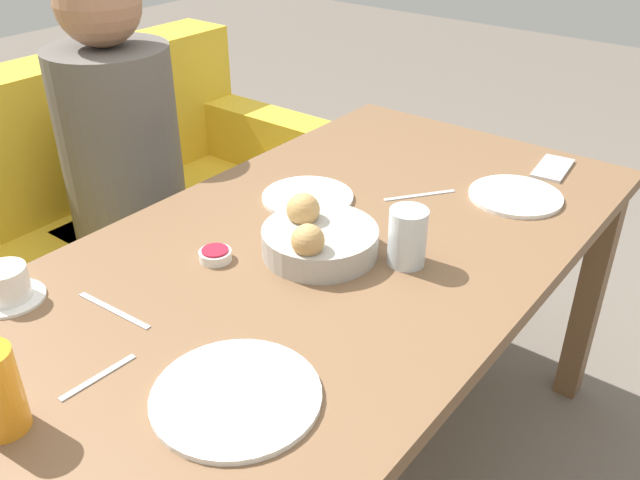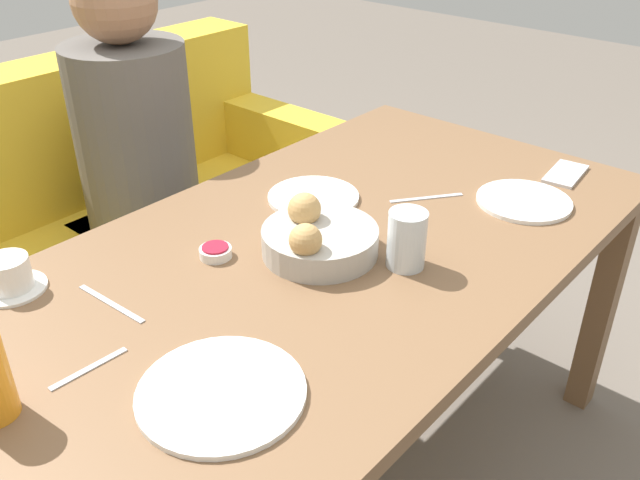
% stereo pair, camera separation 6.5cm
% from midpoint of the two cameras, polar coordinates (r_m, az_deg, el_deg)
% --- Properties ---
extents(dining_table, '(1.58, 0.84, 0.72)m').
position_cam_midpoint_polar(dining_table, '(1.43, 1.51, -3.62)').
color(dining_table, brown).
rests_on(dining_table, ground_plane).
extents(couch, '(1.66, 0.70, 0.87)m').
position_cam_midpoint_polar(couch, '(2.23, -18.19, -1.52)').
color(couch, gold).
rests_on(couch, ground_plane).
extents(seated_person, '(0.33, 0.43, 1.20)m').
position_cam_midpoint_polar(seated_person, '(2.07, -13.73, 3.22)').
color(seated_person, '#23232D').
rests_on(seated_person, ground_plane).
extents(bread_basket, '(0.23, 0.23, 0.11)m').
position_cam_midpoint_polar(bread_basket, '(1.35, 1.18, 0.14)').
color(bread_basket, '#B2ADA3').
rests_on(bread_basket, dining_table).
extents(plate_near_left, '(0.26, 0.26, 0.01)m').
position_cam_midpoint_polar(plate_near_left, '(1.04, -6.50, -12.67)').
color(plate_near_left, white).
rests_on(plate_near_left, dining_table).
extents(plate_near_right, '(0.21, 0.21, 0.01)m').
position_cam_midpoint_polar(plate_near_right, '(1.63, 17.89, 3.13)').
color(plate_near_right, white).
rests_on(plate_near_right, dining_table).
extents(plate_far_center, '(0.21, 0.21, 0.01)m').
position_cam_midpoint_polar(plate_far_center, '(1.57, 0.63, 3.63)').
color(plate_far_center, white).
rests_on(plate_far_center, dining_table).
extents(water_tumbler, '(0.08, 0.08, 0.12)m').
position_cam_midpoint_polar(water_tumbler, '(1.31, 8.73, 0.03)').
color(water_tumbler, silver).
rests_on(water_tumbler, dining_table).
extents(coffee_cup, '(0.12, 0.12, 0.07)m').
position_cam_midpoint_polar(coffee_cup, '(1.35, -23.44, -2.82)').
color(coffee_cup, white).
rests_on(coffee_cup, dining_table).
extents(jam_bowl_berry, '(0.06, 0.06, 0.02)m').
position_cam_midpoint_polar(jam_bowl_berry, '(1.36, -7.44, -1.01)').
color(jam_bowl_berry, white).
rests_on(jam_bowl_berry, dining_table).
extents(fork_silver, '(0.15, 0.11, 0.00)m').
position_cam_midpoint_polar(fork_silver, '(1.60, 10.11, 3.49)').
color(fork_silver, '#B7B7BC').
rests_on(fork_silver, dining_table).
extents(knife_silver, '(0.02, 0.18, 0.00)m').
position_cam_midpoint_polar(knife_silver, '(1.27, -15.79, -5.19)').
color(knife_silver, '#B7B7BC').
rests_on(knife_silver, dining_table).
extents(spoon_coffee, '(0.13, 0.02, 0.00)m').
position_cam_midpoint_polar(spoon_coffee, '(1.13, -17.29, -10.33)').
color(spoon_coffee, '#B7B7BC').
rests_on(spoon_coffee, dining_table).
extents(cell_phone, '(0.16, 0.09, 0.01)m').
position_cam_midpoint_polar(cell_phone, '(1.81, 20.95, 5.22)').
color(cell_phone, silver).
rests_on(cell_phone, dining_table).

